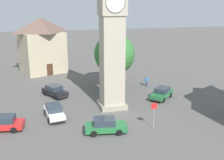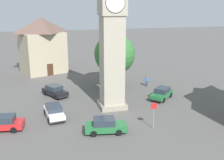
{
  "view_description": "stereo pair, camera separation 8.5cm",
  "coord_description": "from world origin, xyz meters",
  "px_view_note": "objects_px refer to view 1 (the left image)",
  "views": [
    {
      "loc": [
        -8.26,
        -30.73,
        12.51
      ],
      "look_at": [
        0.0,
        0.0,
        3.47
      ],
      "focal_mm": 43.81,
      "sensor_mm": 36.0,
      "label": 1
    },
    {
      "loc": [
        -8.18,
        -30.75,
        12.51
      ],
      "look_at": [
        0.0,
        0.0,
        3.47
      ],
      "focal_mm": 43.81,
      "sensor_mm": 36.0,
      "label": 2
    }
  ],
  "objects_px": {
    "car_blue_kerb": "(3,123)",
    "tree": "(114,54)",
    "road_sign": "(154,112)",
    "car_white_side": "(162,93)",
    "car_silver_kerb": "(55,91)",
    "car_red_corner": "(105,125)",
    "building_shop_left": "(42,45)",
    "car_black_far": "(54,112)",
    "pedestrian": "(147,80)",
    "clock_tower": "(112,11)"
  },
  "relations": [
    {
      "from": "clock_tower",
      "to": "car_blue_kerb",
      "type": "bearing_deg",
      "value": -164.73
    },
    {
      "from": "building_shop_left",
      "to": "car_black_far",
      "type": "bearing_deg",
      "value": -88.48
    },
    {
      "from": "car_silver_kerb",
      "to": "pedestrian",
      "type": "bearing_deg",
      "value": 4.35
    },
    {
      "from": "clock_tower",
      "to": "car_silver_kerb",
      "type": "xyz_separation_m",
      "value": [
        -6.6,
        5.97,
        -10.86
      ]
    },
    {
      "from": "clock_tower",
      "to": "pedestrian",
      "type": "bearing_deg",
      "value": 43.48
    },
    {
      "from": "car_blue_kerb",
      "to": "car_white_side",
      "type": "xyz_separation_m",
      "value": [
        19.59,
        4.54,
        0.0
      ]
    },
    {
      "from": "car_black_far",
      "to": "pedestrian",
      "type": "distance_m",
      "value": 16.95
    },
    {
      "from": "car_white_side",
      "to": "car_black_far",
      "type": "height_order",
      "value": "same"
    },
    {
      "from": "car_red_corner",
      "to": "tree",
      "type": "bearing_deg",
      "value": 71.14
    },
    {
      "from": "car_silver_kerb",
      "to": "clock_tower",
      "type": "bearing_deg",
      "value": -42.15
    },
    {
      "from": "car_blue_kerb",
      "to": "tree",
      "type": "xyz_separation_m",
      "value": [
        14.87,
        11.36,
        4.35
      ]
    },
    {
      "from": "tree",
      "to": "car_black_far",
      "type": "bearing_deg",
      "value": -135.17
    },
    {
      "from": "car_black_far",
      "to": "tree",
      "type": "xyz_separation_m",
      "value": [
        9.68,
        9.62,
        4.35
      ]
    },
    {
      "from": "car_red_corner",
      "to": "car_white_side",
      "type": "height_order",
      "value": "same"
    },
    {
      "from": "pedestrian",
      "to": "road_sign",
      "type": "height_order",
      "value": "road_sign"
    },
    {
      "from": "tree",
      "to": "building_shop_left",
      "type": "height_order",
      "value": "building_shop_left"
    },
    {
      "from": "car_blue_kerb",
      "to": "building_shop_left",
      "type": "height_order",
      "value": "building_shop_left"
    },
    {
      "from": "road_sign",
      "to": "tree",
      "type": "bearing_deg",
      "value": 89.83
    },
    {
      "from": "car_silver_kerb",
      "to": "car_black_far",
      "type": "distance_m",
      "value": 7.62
    },
    {
      "from": "pedestrian",
      "to": "building_shop_left",
      "type": "distance_m",
      "value": 20.55
    },
    {
      "from": "pedestrian",
      "to": "tree",
      "type": "relative_size",
      "value": 0.21
    },
    {
      "from": "car_black_far",
      "to": "pedestrian",
      "type": "bearing_deg",
      "value": 30.76
    },
    {
      "from": "road_sign",
      "to": "car_white_side",
      "type": "bearing_deg",
      "value": 59.92
    },
    {
      "from": "car_white_side",
      "to": "car_black_far",
      "type": "xyz_separation_m",
      "value": [
        -14.4,
        -2.8,
        0.0
      ]
    },
    {
      "from": "car_blue_kerb",
      "to": "pedestrian",
      "type": "relative_size",
      "value": 2.57
    },
    {
      "from": "building_shop_left",
      "to": "tree",
      "type": "bearing_deg",
      "value": -50.18
    },
    {
      "from": "clock_tower",
      "to": "car_blue_kerb",
      "type": "xyz_separation_m",
      "value": [
        -12.33,
        -3.37,
        -10.86
      ]
    },
    {
      "from": "clock_tower",
      "to": "tree",
      "type": "xyz_separation_m",
      "value": [
        2.53,
        7.99,
        -6.51
      ]
    },
    {
      "from": "car_blue_kerb",
      "to": "pedestrian",
      "type": "height_order",
      "value": "pedestrian"
    },
    {
      "from": "tree",
      "to": "road_sign",
      "type": "bearing_deg",
      "value": -90.17
    },
    {
      "from": "car_red_corner",
      "to": "car_white_side",
      "type": "relative_size",
      "value": 1.03
    },
    {
      "from": "car_silver_kerb",
      "to": "tree",
      "type": "relative_size",
      "value": 0.54
    },
    {
      "from": "car_blue_kerb",
      "to": "road_sign",
      "type": "relative_size",
      "value": 1.55
    },
    {
      "from": "car_blue_kerb",
      "to": "car_white_side",
      "type": "relative_size",
      "value": 1.04
    },
    {
      "from": "road_sign",
      "to": "car_black_far",
      "type": "bearing_deg",
      "value": 150.63
    },
    {
      "from": "car_blue_kerb",
      "to": "car_white_side",
      "type": "distance_m",
      "value": 20.11
    },
    {
      "from": "car_blue_kerb",
      "to": "building_shop_left",
      "type": "relative_size",
      "value": 0.44
    },
    {
      "from": "car_red_corner",
      "to": "car_black_far",
      "type": "distance_m",
      "value": 6.83
    },
    {
      "from": "clock_tower",
      "to": "building_shop_left",
      "type": "distance_m",
      "value": 22.69
    },
    {
      "from": "clock_tower",
      "to": "car_black_far",
      "type": "xyz_separation_m",
      "value": [
        -7.15,
        -1.63,
        -10.86
      ]
    },
    {
      "from": "car_silver_kerb",
      "to": "tree",
      "type": "xyz_separation_m",
      "value": [
        9.13,
        2.02,
        4.35
      ]
    },
    {
      "from": "car_silver_kerb",
      "to": "pedestrian",
      "type": "height_order",
      "value": "pedestrian"
    },
    {
      "from": "car_blue_kerb",
      "to": "car_silver_kerb",
      "type": "distance_m",
      "value": 10.96
    },
    {
      "from": "car_blue_kerb",
      "to": "tree",
      "type": "distance_m",
      "value": 19.21
    },
    {
      "from": "car_red_corner",
      "to": "tree",
      "type": "height_order",
      "value": "tree"
    },
    {
      "from": "car_silver_kerb",
      "to": "road_sign",
      "type": "relative_size",
      "value": 1.58
    },
    {
      "from": "tree",
      "to": "building_shop_left",
      "type": "distance_m",
      "value": 16.03
    },
    {
      "from": "car_red_corner",
      "to": "road_sign",
      "type": "relative_size",
      "value": 1.55
    },
    {
      "from": "car_red_corner",
      "to": "road_sign",
      "type": "xyz_separation_m",
      "value": [
        4.94,
        -0.47,
        1.14
      ]
    },
    {
      "from": "car_blue_kerb",
      "to": "car_black_far",
      "type": "distance_m",
      "value": 5.47
    }
  ]
}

